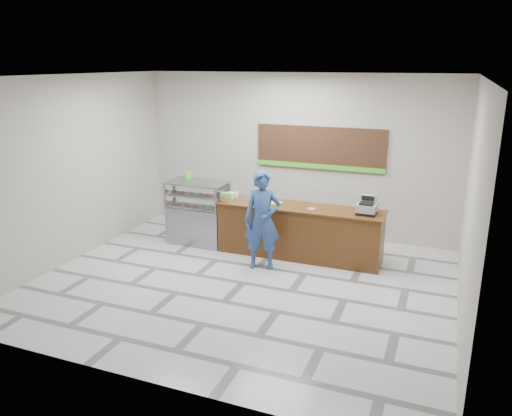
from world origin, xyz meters
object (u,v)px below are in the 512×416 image
at_px(display_case, 198,212).
at_px(serving_tray, 274,203).
at_px(sales_counter, 299,232).
at_px(cash_register, 367,207).
at_px(customer, 262,220).

xyz_separation_m(display_case, serving_tray, (1.67, 0.04, 0.36)).
bearing_deg(sales_counter, serving_tray, 175.89).
bearing_deg(sales_counter, cash_register, -0.65).
bearing_deg(serving_tray, sales_counter, 13.54).
relative_size(sales_counter, display_case, 2.45).
relative_size(cash_register, customer, 0.21).
height_order(sales_counter, display_case, display_case).
height_order(sales_counter, customer, customer).
relative_size(serving_tray, customer, 0.22).
xyz_separation_m(sales_counter, customer, (-0.48, -0.77, 0.41)).
distance_m(sales_counter, display_case, 2.23).
distance_m(display_case, serving_tray, 1.71).
bearing_deg(sales_counter, display_case, -179.99).
relative_size(cash_register, serving_tray, 0.93).
distance_m(serving_tray, customer, 0.82).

